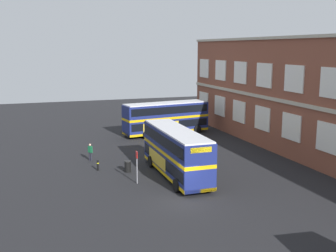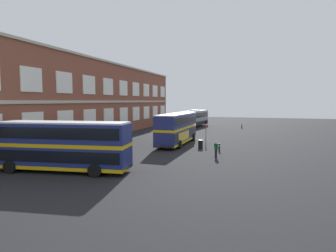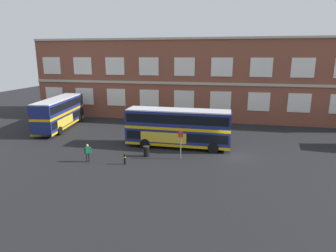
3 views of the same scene
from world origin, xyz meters
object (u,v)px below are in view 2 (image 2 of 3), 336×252
double_decker_middle (177,128)px  waiting_passenger (216,148)px  bus_stand_flag (206,132)px  double_decker_near (62,145)px  safety_bollard_east (219,147)px  safety_bollard_west (242,126)px  touring_coach (195,118)px  station_litter_bin (201,144)px

double_decker_middle → waiting_passenger: (-7.30, -6.20, -1.22)m
double_decker_middle → bus_stand_flag: 3.81m
double_decker_near → safety_bollard_east: (13.07, -10.91, -1.66)m
safety_bollard_west → safety_bollard_east: same height
bus_stand_flag → safety_bollard_east: (-4.69, -2.40, -1.14)m
double_decker_middle → waiting_passenger: 9.66m
waiting_passenger → safety_bollard_east: 3.54m
touring_coach → safety_bollard_west: 10.22m
double_decker_middle → station_litter_bin: size_ratio=10.71×
double_decker_middle → touring_coach: double_decker_middle is taller
double_decker_middle → bus_stand_flag: (0.90, -3.67, -0.51)m
bus_stand_flag → safety_bollard_east: 5.39m
station_litter_bin → safety_bollard_west: (27.17, -3.25, -0.03)m
double_decker_near → double_decker_middle: size_ratio=1.02×
station_litter_bin → safety_bollard_east: (-1.32, -2.43, -0.03)m
bus_stand_flag → station_litter_bin: bus_stand_flag is taller
touring_coach → station_litter_bin: (-27.42, -6.87, -1.39)m
safety_bollard_west → safety_bollard_east: bearing=178.4°
double_decker_near → station_litter_bin: double_decker_near is taller
double_decker_middle → bus_stand_flag: size_ratio=4.08×
double_decker_middle → touring_coach: 25.17m
touring_coach → safety_bollard_west: touring_coach is taller
double_decker_middle → touring_coach: (24.96, 3.23, -0.24)m
double_decker_middle → bus_stand_flag: bearing=-76.3°
touring_coach → safety_bollard_east: bearing=-162.1°
waiting_passenger → bus_stand_flag: bearing=17.2°
double_decker_near → touring_coach: (41.82, -1.61, -0.24)m
touring_coach → waiting_passenger: size_ratio=7.18×
bus_stand_flag → safety_bollard_east: bus_stand_flag is taller
waiting_passenger → bus_stand_flag: 8.61m
bus_stand_flag → station_litter_bin: size_ratio=2.62×
bus_stand_flag → safety_bollard_east: size_ratio=2.84×
double_decker_near → waiting_passenger: (9.56, -11.05, -1.22)m
double_decker_near → safety_bollard_east: double_decker_near is taller
touring_coach → safety_bollard_east: 30.25m
station_litter_bin → safety_bollard_west: 27.36m
touring_coach → station_litter_bin: bearing=-165.9°
double_decker_middle → safety_bollard_west: size_ratio=11.61×
waiting_passenger → safety_bollard_west: (32.00, -0.68, -0.44)m
safety_bollard_east → waiting_passenger: bearing=-177.8°
touring_coach → safety_bollard_east: size_ratio=12.85×
double_decker_near → double_decker_middle: 17.55m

